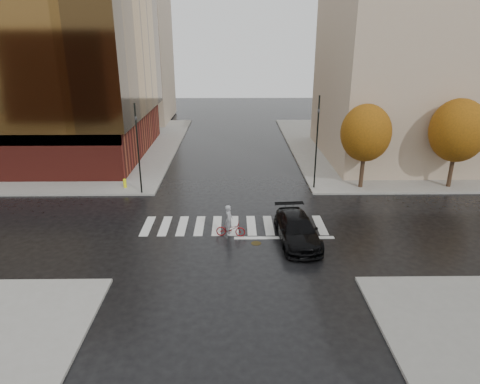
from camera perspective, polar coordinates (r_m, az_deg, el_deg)
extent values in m
plane|color=black|center=(26.87, -0.79, -4.94)|extent=(120.00, 120.00, 0.00)
cube|color=gray|center=(51.24, -25.13, 5.46)|extent=(30.00, 30.00, 0.15)
cube|color=gray|center=(51.22, 23.51, 5.70)|extent=(30.00, 30.00, 0.15)
cube|color=silver|center=(27.32, -0.79, -4.49)|extent=(12.00, 3.00, 0.01)
cube|color=maroon|center=(48.61, -27.95, 6.84)|extent=(26.00, 18.00, 4.00)
cube|color=tan|center=(44.74, 22.38, 15.83)|extent=(16.00, 16.00, 18.00)
cube|color=tan|center=(63.41, -16.29, 18.26)|extent=(14.00, 12.00, 20.00)
cylinder|color=#322116|center=(34.69, 15.96, 2.87)|extent=(0.32, 0.32, 2.80)
ellipsoid|color=#94520E|center=(33.98, 16.43, 7.57)|extent=(3.80, 3.80, 4.37)
cylinder|color=#322116|center=(37.31, 26.32, 2.72)|extent=(0.32, 0.32, 2.80)
ellipsoid|color=#94520E|center=(36.62, 27.06, 7.31)|extent=(4.20, 4.20, 4.83)
imported|color=black|center=(25.17, 7.62, -4.99)|extent=(2.55, 5.47, 1.55)
imported|color=maroon|center=(25.77, -1.25, -4.96)|extent=(1.80, 0.78, 0.92)
imported|color=#919499|center=(25.52, -1.49, -3.74)|extent=(0.51, 0.72, 1.87)
cylinder|color=black|center=(32.41, -13.42, 5.54)|extent=(0.12, 0.12, 6.74)
imported|color=black|center=(31.90, -13.78, 9.78)|extent=(0.19, 0.17, 0.84)
cylinder|color=black|center=(33.17, 10.18, 6.45)|extent=(0.12, 0.12, 7.14)
imported|color=black|center=(32.67, 10.46, 10.86)|extent=(0.20, 0.22, 0.89)
cylinder|color=#EDED0D|center=(34.72, -15.09, 1.05)|extent=(0.24, 0.24, 0.60)
sphere|color=#EDED0D|center=(34.62, -15.14, 1.52)|extent=(0.26, 0.26, 0.26)
cylinder|color=#3C3115|center=(25.10, 2.16, -6.84)|extent=(0.71, 0.71, 0.01)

